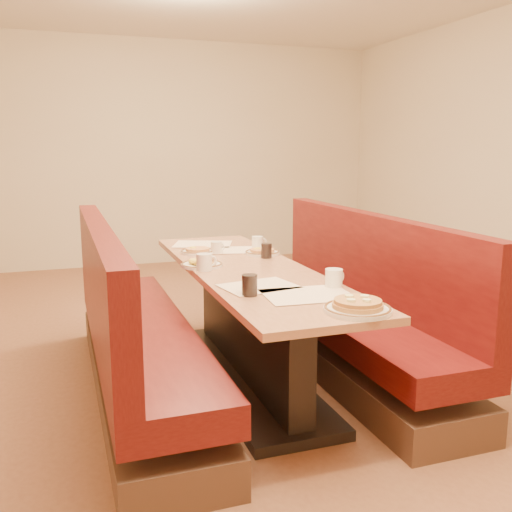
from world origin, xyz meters
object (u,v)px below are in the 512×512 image
object	(u,v)px
coffee_mug_c	(258,242)
soda_tumbler_near	(250,285)
pancake_plate	(358,307)
eggs_plate	(201,264)
booth_right	(350,315)
coffee_mug_a	(334,278)
booth_left	(132,339)
coffee_mug_b	(205,262)
diner_table	(248,324)
soda_tumbler_mid	(266,251)
coffee_mug_d	(217,247)

from	to	relation	value
coffee_mug_c	soda_tumbler_near	distance (m)	1.37
pancake_plate	eggs_plate	world-z (taller)	pancake_plate
booth_right	coffee_mug_a	distance (m)	0.91
booth_left	eggs_plate	xyz separation A→B (m)	(0.46, 0.12, 0.40)
booth_right	coffee_mug_b	distance (m)	1.10
diner_table	soda_tumbler_mid	size ratio (longest dim) A/B	24.93
soda_tumbler_mid	coffee_mug_c	bearing A→B (deg)	79.50
soda_tumbler_near	diner_table	bearing A→B (deg)	72.48
booth_right	soda_tumbler_mid	size ratio (longest dim) A/B	24.93
coffee_mug_b	soda_tumbler_mid	bearing A→B (deg)	12.13
coffee_mug_d	soda_tumbler_near	world-z (taller)	soda_tumbler_near
coffee_mug_d	soda_tumbler_near	distance (m)	1.18
booth_left	pancake_plate	world-z (taller)	booth_left
eggs_plate	coffee_mug_d	bearing A→B (deg)	62.19
eggs_plate	coffee_mug_c	distance (m)	0.75
coffee_mug_c	soda_tumbler_mid	size ratio (longest dim) A/B	1.17
coffee_mug_d	soda_tumbler_near	size ratio (longest dim) A/B	1.00
booth_left	coffee_mug_d	size ratio (longest dim) A/B	22.81
coffee_mug_b	soda_tumbler_mid	distance (m)	0.55
pancake_plate	coffee_mug_c	xyz separation A→B (m)	(0.12, 1.72, 0.02)
coffee_mug_b	coffee_mug_c	world-z (taller)	coffee_mug_b
soda_tumbler_mid	booth_right	bearing A→B (deg)	-25.37
coffee_mug_a	booth_left	bearing A→B (deg)	122.57
soda_tumbler_mid	soda_tumbler_near	bearing A→B (deg)	-115.03
diner_table	coffee_mug_d	xyz separation A→B (m)	(-0.06, 0.51, 0.42)
diner_table	soda_tumbler_mid	world-z (taller)	soda_tumbler_mid
booth_right	soda_tumbler_near	distance (m)	1.23
pancake_plate	soda_tumbler_near	size ratio (longest dim) A/B	2.85
diner_table	pancake_plate	size ratio (longest dim) A/B	8.02
eggs_plate	soda_tumbler_mid	world-z (taller)	soda_tumbler_mid
diner_table	soda_tumbler_near	size ratio (longest dim) A/B	22.85
eggs_plate	coffee_mug_a	xyz separation A→B (m)	(0.55, -0.76, 0.04)
booth_right	coffee_mug_d	size ratio (longest dim) A/B	22.81
eggs_plate	coffee_mug_c	bearing A→B (deg)	42.09
diner_table	booth_right	world-z (taller)	booth_right
diner_table	coffee_mug_b	bearing A→B (deg)	-179.95
coffee_mug_a	coffee_mug_b	world-z (taller)	coffee_mug_b
diner_table	soda_tumbler_near	world-z (taller)	soda_tumbler_near
coffee_mug_c	soda_tumbler_mid	bearing A→B (deg)	-103.05
booth_right	coffee_mug_d	xyz separation A→B (m)	(-0.79, 0.51, 0.43)
booth_right	soda_tumbler_mid	distance (m)	0.72
coffee_mug_a	soda_tumbler_near	bearing A→B (deg)	157.24
booth_right	soda_tumbler_near	world-z (taller)	booth_right
booth_left	soda_tumbler_near	world-z (taller)	booth_left
diner_table	coffee_mug_d	world-z (taller)	coffee_mug_d
coffee_mug_d	soda_tumbler_mid	bearing A→B (deg)	-63.76
coffee_mug_b	soda_tumbler_near	xyz separation A→B (m)	(0.07, -0.66, 0.00)
diner_table	coffee_mug_c	xyz separation A→B (m)	(0.28, 0.62, 0.42)
pancake_plate	coffee_mug_a	distance (m)	0.47
eggs_plate	coffee_mug_c	world-z (taller)	coffee_mug_c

